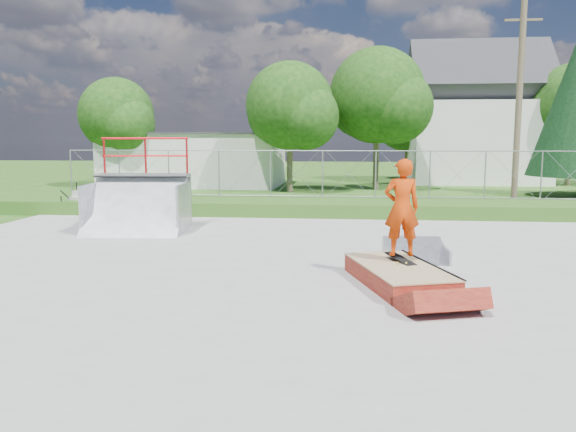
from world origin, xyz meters
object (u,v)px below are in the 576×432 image
object	(u,v)px
grind_box	(398,276)
skater	(402,211)
quarter_pipe	(136,186)
flat_bank_ramp	(415,252)

from	to	relation	value
grind_box	skater	xyz separation A→B (m)	(0.07, 0.36, 1.15)
quarter_pipe	flat_bank_ramp	world-z (taller)	quarter_pipe
quarter_pipe	skater	xyz separation A→B (m)	(7.07, -4.99, -0.03)
flat_bank_ramp	skater	world-z (taller)	skater
quarter_pipe	skater	world-z (taller)	quarter_pipe
skater	grind_box	bearing A→B (deg)	72.58
quarter_pipe	flat_bank_ramp	size ratio (longest dim) A/B	1.93
grind_box	quarter_pipe	distance (m)	8.89
flat_bank_ramp	skater	distance (m)	2.28
quarter_pipe	grind_box	bearing A→B (deg)	-42.28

